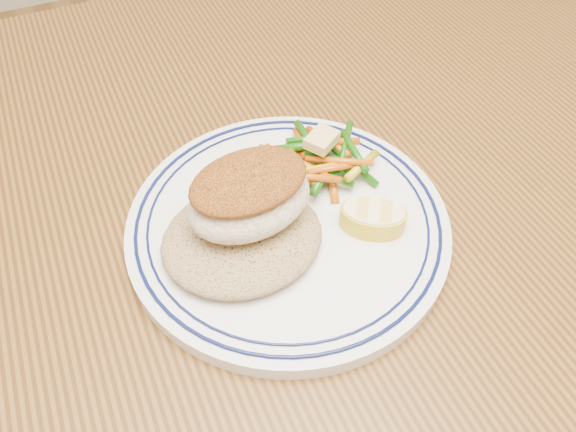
# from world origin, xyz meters

# --- Properties ---
(dining_table) EXTENTS (1.50, 0.90, 0.75)m
(dining_table) POSITION_xyz_m (0.00, 0.00, 0.65)
(dining_table) COLOR #45280D
(dining_table) RESTS_ON ground
(plate) EXTENTS (0.28, 0.28, 0.02)m
(plate) POSITION_xyz_m (0.02, -0.03, 0.76)
(plate) COLOR white
(plate) RESTS_ON dining_table
(rice_pilaf) EXTENTS (0.13, 0.12, 0.03)m
(rice_pilaf) POSITION_xyz_m (-0.02, -0.04, 0.78)
(rice_pilaf) COLOR olive
(rice_pilaf) RESTS_ON plate
(fish_fillet) EXTENTS (0.11, 0.09, 0.05)m
(fish_fillet) POSITION_xyz_m (-0.01, -0.03, 0.81)
(fish_fillet) COLOR beige
(fish_fillet) RESTS_ON rice_pilaf
(vegetable_pile) EXTENTS (0.11, 0.10, 0.03)m
(vegetable_pile) POSITION_xyz_m (0.08, 0.02, 0.78)
(vegetable_pile) COLOR gold
(vegetable_pile) RESTS_ON plate
(butter_pat) EXTENTS (0.04, 0.03, 0.01)m
(butter_pat) POSITION_xyz_m (0.08, 0.02, 0.80)
(butter_pat) COLOR #D9C56A
(butter_pat) RESTS_ON vegetable_pile
(lemon_wedge) EXTENTS (0.07, 0.07, 0.02)m
(lemon_wedge) POSITION_xyz_m (0.08, -0.06, 0.78)
(lemon_wedge) COLOR yellow
(lemon_wedge) RESTS_ON plate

